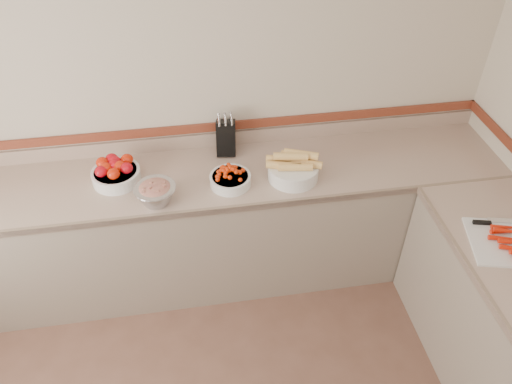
{
  "coord_description": "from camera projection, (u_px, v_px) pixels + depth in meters",
  "views": [
    {
      "loc": [
        0.01,
        -0.79,
        2.85
      ],
      "look_at": [
        0.35,
        1.35,
        1.0
      ],
      "focal_mm": 35.0,
      "sensor_mm": 36.0,
      "label": 1
    }
  ],
  "objects": [
    {
      "name": "corn_bowl",
      "position": [
        293.0,
        168.0,
        3.07
      ],
      "size": [
        0.35,
        0.32,
        0.19
      ],
      "color": "white",
      "rests_on": "counter_back"
    },
    {
      "name": "knife_block",
      "position": [
        226.0,
        137.0,
        3.23
      ],
      "size": [
        0.14,
        0.17,
        0.3
      ],
      "color": "black",
      "rests_on": "counter_back"
    },
    {
      "name": "cherry_tomato_bowl",
      "position": [
        230.0,
        178.0,
        3.03
      ],
      "size": [
        0.25,
        0.25,
        0.13
      ],
      "color": "white",
      "rests_on": "counter_back"
    },
    {
      "name": "back_wall",
      "position": [
        184.0,
        94.0,
        3.1
      ],
      "size": [
        4.0,
        0.0,
        4.0
      ],
      "primitive_type": "plane",
      "rotation": [
        1.57,
        0.0,
        0.0
      ],
      "color": "beige",
      "rests_on": "ground_plane"
    },
    {
      "name": "tomato_bowl",
      "position": [
        115.0,
        172.0,
        3.04
      ],
      "size": [
        0.3,
        0.3,
        0.15
      ],
      "color": "white",
      "rests_on": "counter_back"
    },
    {
      "name": "counter_back",
      "position": [
        198.0,
        228.0,
        3.4
      ],
      "size": [
        4.0,
        0.65,
        1.08
      ],
      "color": "tan",
      "rests_on": "ground_plane"
    },
    {
      "name": "rhubarb_bowl",
      "position": [
        155.0,
        193.0,
        2.89
      ],
      "size": [
        0.25,
        0.25,
        0.14
      ],
      "color": "#B2B2BA",
      "rests_on": "counter_back"
    }
  ]
}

